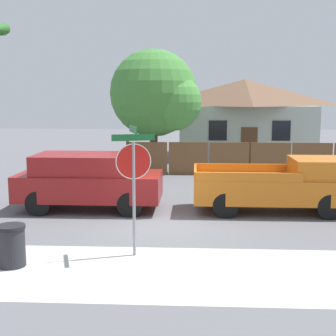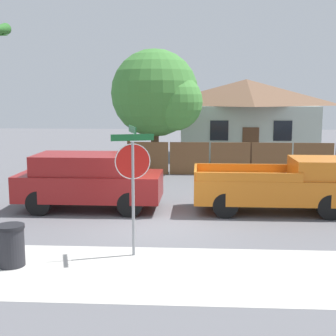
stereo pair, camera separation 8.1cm
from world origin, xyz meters
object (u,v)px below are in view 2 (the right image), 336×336
at_px(orange_pickup, 280,185).
at_px(stop_sign, 133,169).
at_px(red_suv, 89,179).
at_px(trash_bin, 11,245).
at_px(oak_tree, 159,95).
at_px(house, 246,117).

distance_m(orange_pickup, stop_sign, 6.15).
bearing_deg(red_suv, orange_pickup, 0.44).
xyz_separation_m(orange_pickup, stop_sign, (-4.14, -4.39, 1.18)).
relative_size(red_suv, trash_bin, 5.04).
height_order(oak_tree, red_suv, oak_tree).
relative_size(oak_tree, stop_sign, 1.98).
xyz_separation_m(house, trash_bin, (-7.05, -19.11, -1.96)).
bearing_deg(oak_tree, house, 49.16).
height_order(oak_tree, stop_sign, oak_tree).
xyz_separation_m(oak_tree, orange_pickup, (4.52, -8.26, -2.87)).
height_order(red_suv, orange_pickup, red_suv).
height_order(house, trash_bin, house).
distance_m(oak_tree, stop_sign, 12.77).
relative_size(house, stop_sign, 2.75).
bearing_deg(trash_bin, house, 69.74).
distance_m(oak_tree, orange_pickup, 9.85).
xyz_separation_m(red_suv, orange_pickup, (6.17, -0.00, -0.14)).
bearing_deg(stop_sign, orange_pickup, 29.36).
bearing_deg(orange_pickup, house, 89.11).
distance_m(oak_tree, trash_bin, 14.06).
bearing_deg(red_suv, house, 65.38).
xyz_separation_m(red_suv, stop_sign, (2.03, -4.39, 1.05)).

